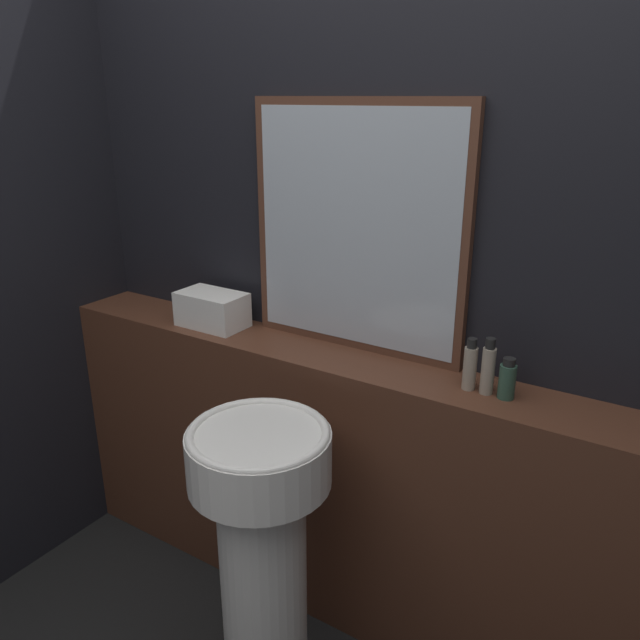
# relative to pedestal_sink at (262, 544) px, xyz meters

# --- Properties ---
(wall_back) EXTENTS (8.00, 0.06, 2.50)m
(wall_back) POSITION_rel_pedestal_sink_xyz_m (0.01, 0.56, 0.72)
(wall_back) COLOR black
(wall_back) RESTS_ON ground_plane
(vanity_counter) EXTENTS (2.21, 0.24, 0.94)m
(vanity_counter) POSITION_rel_pedestal_sink_xyz_m (0.01, 0.42, -0.06)
(vanity_counter) COLOR #512D1E
(vanity_counter) RESTS_ON ground_plane
(pedestal_sink) EXTENTS (0.38, 0.38, 0.89)m
(pedestal_sink) POSITION_rel_pedestal_sink_xyz_m (0.00, 0.00, 0.00)
(pedestal_sink) COLOR white
(pedestal_sink) RESTS_ON ground_plane
(mirror) EXTENTS (0.72, 0.03, 0.76)m
(mirror) POSITION_rel_pedestal_sink_xyz_m (-0.01, 0.51, 0.79)
(mirror) COLOR #563323
(mirror) RESTS_ON vanity_counter
(towel_stack) EXTENTS (0.24, 0.14, 0.12)m
(towel_stack) POSITION_rel_pedestal_sink_xyz_m (-0.52, 0.42, 0.47)
(towel_stack) COLOR white
(towel_stack) RESTS_ON vanity_counter
(shampoo_bottle) EXTENTS (0.04, 0.04, 0.15)m
(shampoo_bottle) POSITION_rel_pedestal_sink_xyz_m (0.41, 0.42, 0.48)
(shampoo_bottle) COLOR gray
(shampoo_bottle) RESTS_ON vanity_counter
(conditioner_bottle) EXTENTS (0.04, 0.04, 0.16)m
(conditioner_bottle) POSITION_rel_pedestal_sink_xyz_m (0.46, 0.42, 0.49)
(conditioner_bottle) COLOR gray
(conditioner_bottle) RESTS_ON vanity_counter
(lotion_bottle) EXTENTS (0.04, 0.04, 0.11)m
(lotion_bottle) POSITION_rel_pedestal_sink_xyz_m (0.51, 0.42, 0.47)
(lotion_bottle) COLOR #2D4C3D
(lotion_bottle) RESTS_ON vanity_counter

